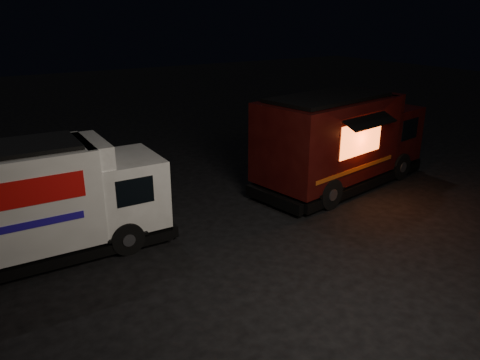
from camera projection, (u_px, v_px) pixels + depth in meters
name	position (u px, v px, depth m)	size (l,w,h in m)	color
ground	(253.00, 252.00, 11.58)	(80.00, 80.00, 0.00)	black
white_truck	(37.00, 202.00, 10.96)	(6.25, 2.13, 2.83)	white
red_truck	(343.00, 139.00, 15.69)	(6.77, 2.49, 3.15)	#3B0C0A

